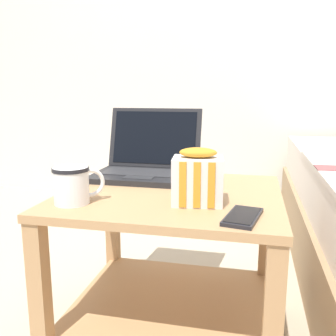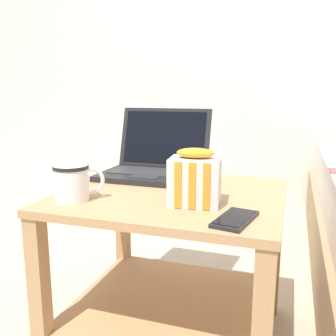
{
  "view_description": "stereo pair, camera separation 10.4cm",
  "coord_description": "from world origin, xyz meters",
  "px_view_note": "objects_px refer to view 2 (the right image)",
  "views": [
    {
      "loc": [
        0.22,
        -1.03,
        0.77
      ],
      "look_at": [
        0.0,
        -0.04,
        0.56
      ],
      "focal_mm": 40.0,
      "sensor_mm": 36.0,
      "label": 1
    },
    {
      "loc": [
        0.32,
        -1.01,
        0.77
      ],
      "look_at": [
        0.0,
        -0.04,
        0.56
      ],
      "focal_mm": 40.0,
      "sensor_mm": 36.0,
      "label": 2
    }
  ],
  "objects_px": {
    "snack_bag": "(195,179)",
    "cell_phone": "(235,219)",
    "mug_front_left": "(73,181)",
    "laptop": "(155,162)"
  },
  "relations": [
    {
      "from": "snack_bag",
      "to": "mug_front_left",
      "type": "bearing_deg",
      "value": -167.08
    },
    {
      "from": "laptop",
      "to": "cell_phone",
      "type": "relative_size",
      "value": 2.2
    },
    {
      "from": "mug_front_left",
      "to": "cell_phone",
      "type": "bearing_deg",
      "value": -3.32
    },
    {
      "from": "laptop",
      "to": "cell_phone",
      "type": "bearing_deg",
      "value": -48.79
    },
    {
      "from": "cell_phone",
      "to": "laptop",
      "type": "bearing_deg",
      "value": 131.21
    },
    {
      "from": "snack_bag",
      "to": "cell_phone",
      "type": "height_order",
      "value": "snack_bag"
    },
    {
      "from": "snack_bag",
      "to": "cell_phone",
      "type": "xyz_separation_m",
      "value": [
        0.12,
        -0.1,
        -0.06
      ]
    },
    {
      "from": "laptop",
      "to": "mug_front_left",
      "type": "relative_size",
      "value": 2.8
    },
    {
      "from": "laptop",
      "to": "mug_front_left",
      "type": "bearing_deg",
      "value": -106.08
    },
    {
      "from": "laptop",
      "to": "snack_bag",
      "type": "relative_size",
      "value": 2.3
    }
  ]
}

